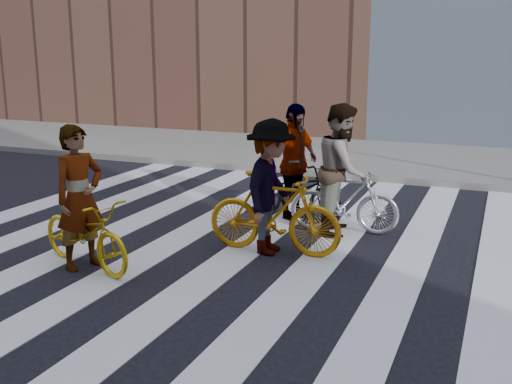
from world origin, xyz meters
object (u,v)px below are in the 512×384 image
Objects in this scene: bike_yellow_left at (85,233)px; bike_yellow_right at (274,213)px; rider_mid at (342,169)px; rider_right at (270,187)px; rider_left at (79,197)px; rider_rear at (294,162)px; bike_dark_rear at (296,189)px; bike_silver_mid at (344,201)px.

bike_yellow_left is 2.48m from bike_yellow_right.
rider_right is at bearing 146.66° from rider_mid.
rider_left is at bearing 108.50° from bike_yellow_left.
rider_right is at bearing -149.60° from rider_rear.
bike_dark_rear is at bearing -68.67° from rider_rear.
rider_rear reaches higher than bike_silver_mid.
bike_yellow_right reaches higher than bike_silver_mid.
bike_yellow_right is at bearing -36.53° from rider_left.
bike_silver_mid is at bearing -92.76° from rider_rear.
bike_dark_rear reaches higher than bike_yellow_left.
bike_dark_rear is (-0.28, 1.74, -0.07)m from bike_yellow_right.
bike_dark_rear is 0.45m from rider_rear.
bike_yellow_left is at bearing 124.53° from rider_right.
bike_yellow_left is 3.83m from bike_silver_mid.
rider_left is 0.93× the size of rider_mid.
rider_rear is (-0.33, 1.74, 0.38)m from bike_yellow_right.
rider_left is 3.63m from rider_rear.
rider_right reaches higher than bike_dark_rear.
rider_left is 1.00× the size of rider_right.
rider_rear is at bearing 57.65° from rider_mid.
bike_silver_mid is 0.49m from rider_mid.
rider_mid reaches higher than bike_yellow_left.
bike_dark_rear is (1.74, 3.19, 0.04)m from bike_yellow_left.
bike_silver_mid is at bearing -93.91° from bike_dark_rear.
rider_left reaches higher than bike_silver_mid.
rider_right is at bearing 88.22° from bike_yellow_right.
rider_right is (-0.05, -0.00, 0.36)m from bike_yellow_right.
bike_dark_rear is 1.09m from rider_mid.
rider_rear reaches higher than bike_yellow_left.
rider_mid reaches higher than rider_rear.
bike_silver_mid is 0.90× the size of rider_left.
rider_rear is at bearing 7.29° from rider_right.
bike_yellow_right is 1.02× the size of rider_right.
rider_mid reaches higher than bike_silver_mid.
bike_silver_mid is at bearing -26.05° from rider_left.
bike_yellow_right is 0.99× the size of rider_rear.
bike_yellow_left is 3.63m from bike_dark_rear.
rider_left is 0.97× the size of rider_rear.
rider_right is (-0.69, -1.31, 0.43)m from bike_silver_mid.
bike_yellow_right is at bearing -91.78° from rider_right.
rider_mid is at bearing -26.22° from bike_yellow_right.
rider_right is (2.02, 1.44, 0.00)m from rider_left.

